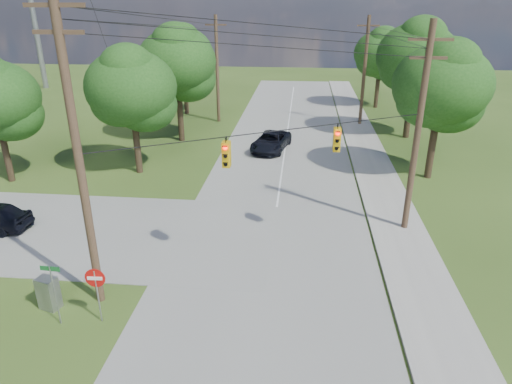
# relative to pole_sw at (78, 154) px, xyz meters

# --- Properties ---
(ground) EXTENTS (140.00, 140.00, 0.00)m
(ground) POSITION_rel_pole_sw_xyz_m (4.60, -0.40, -6.23)
(ground) COLOR #324C19
(ground) RESTS_ON ground
(main_road) EXTENTS (10.00, 100.00, 0.03)m
(main_road) POSITION_rel_pole_sw_xyz_m (6.60, 4.60, -6.21)
(main_road) COLOR gray
(main_road) RESTS_ON ground
(sidewalk_east) EXTENTS (2.60, 100.00, 0.12)m
(sidewalk_east) POSITION_rel_pole_sw_xyz_m (13.30, 4.60, -6.17)
(sidewalk_east) COLOR #AAA69F
(sidewalk_east) RESTS_ON ground
(pole_sw) EXTENTS (2.00, 0.32, 12.00)m
(pole_sw) POSITION_rel_pole_sw_xyz_m (0.00, 0.00, 0.00)
(pole_sw) COLOR brown
(pole_sw) RESTS_ON ground
(pole_ne) EXTENTS (2.00, 0.32, 10.50)m
(pole_ne) POSITION_rel_pole_sw_xyz_m (13.50, 7.60, -0.76)
(pole_ne) COLOR brown
(pole_ne) RESTS_ON ground
(pole_north_e) EXTENTS (2.00, 0.32, 10.00)m
(pole_north_e) POSITION_rel_pole_sw_xyz_m (13.50, 29.60, -1.10)
(pole_north_e) COLOR brown
(pole_north_e) RESTS_ON ground
(pole_north_w) EXTENTS (2.00, 0.32, 10.00)m
(pole_north_w) POSITION_rel_pole_sw_xyz_m (-0.40, 29.60, -1.10)
(pole_north_w) COLOR brown
(pole_north_w) RESTS_ON ground
(power_lines) EXTENTS (13.93, 29.62, 4.93)m
(power_lines) POSITION_rel_pole_sw_xyz_m (6.10, 11.14, 2.93)
(power_lines) COLOR black
(power_lines) RESTS_ON ground
(traffic_signals) EXTENTS (4.91, 3.27, 1.05)m
(traffic_signals) POSITION_rel_pole_sw_xyz_m (7.15, 4.03, -0.73)
(traffic_signals) COLOR #E0AF0D
(traffic_signals) RESTS_ON ground
(tree_w_near) EXTENTS (6.00, 6.00, 8.40)m
(tree_w_near) POSITION_rel_pole_sw_xyz_m (-3.40, 14.60, -0.30)
(tree_w_near) COLOR #3F2F1F
(tree_w_near) RESTS_ON ground
(tree_w_mid) EXTENTS (6.40, 6.40, 9.22)m
(tree_w_mid) POSITION_rel_pole_sw_xyz_m (-2.40, 22.60, 0.35)
(tree_w_mid) COLOR #3F2F1F
(tree_w_mid) RESTS_ON ground
(tree_w_far) EXTENTS (6.00, 6.00, 8.73)m
(tree_w_far) POSITION_rel_pole_sw_xyz_m (-4.40, 32.60, 0.02)
(tree_w_far) COLOR #3F2F1F
(tree_w_far) RESTS_ON ground
(tree_e_near) EXTENTS (6.20, 6.20, 8.81)m
(tree_e_near) POSITION_rel_pole_sw_xyz_m (16.60, 15.60, 0.02)
(tree_e_near) COLOR #3F2F1F
(tree_e_near) RESTS_ON ground
(tree_e_mid) EXTENTS (6.60, 6.60, 9.64)m
(tree_e_mid) POSITION_rel_pole_sw_xyz_m (17.10, 25.60, 0.68)
(tree_e_mid) COLOR #3F2F1F
(tree_e_mid) RESTS_ON ground
(tree_e_far) EXTENTS (5.80, 5.80, 8.32)m
(tree_e_far) POSITION_rel_pole_sw_xyz_m (16.10, 37.60, -0.31)
(tree_e_far) COLOR #3F2F1F
(tree_e_far) RESTS_ON ground
(car_main_north) EXTENTS (3.35, 5.52, 1.43)m
(car_main_north) POSITION_rel_pole_sw_xyz_m (5.48, 20.57, -5.48)
(car_main_north) COLOR black
(car_main_north) RESTS_ON main_road
(control_cabinet) EXTENTS (0.87, 0.73, 1.36)m
(control_cabinet) POSITION_rel_pole_sw_xyz_m (-1.75, -0.70, -5.55)
(control_cabinet) COLOR gray
(control_cabinet) RESTS_ON ground
(do_not_enter_sign) EXTENTS (0.77, 0.09, 2.30)m
(do_not_enter_sign) POSITION_rel_pole_sw_xyz_m (0.58, -1.28, -4.55)
(do_not_enter_sign) COLOR gray
(do_not_enter_sign) RESTS_ON ground
(street_name_sign) EXTENTS (0.75, 0.07, 2.50)m
(street_name_sign) POSITION_rel_pole_sw_xyz_m (-0.90, -1.57, -4.62)
(street_name_sign) COLOR gray
(street_name_sign) RESTS_ON ground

